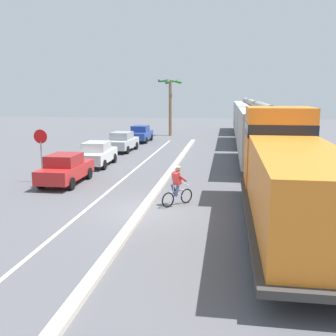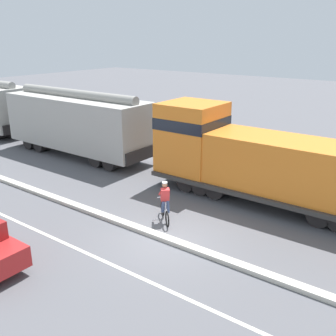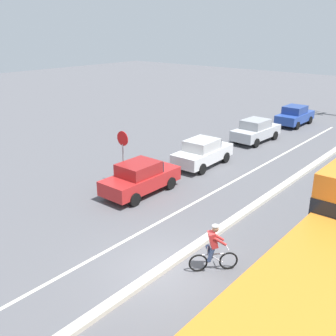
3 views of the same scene
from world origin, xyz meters
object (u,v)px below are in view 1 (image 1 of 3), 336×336
hopper_car_middle (251,122)px  palm_tree_near (170,94)px  stop_sign (41,145)px  parked_car_white (97,154)px  locomotive (289,178)px  cyclist (177,187)px  hopper_car_lead (261,135)px  parked_car_red (66,169)px  parked_car_blue (141,134)px  hopper_car_trailing (246,115)px  parked_car_silver (122,142)px

hopper_car_middle → palm_tree_near: size_ratio=1.65×
stop_sign → parked_car_white: bearing=74.5°
locomotive → cyclist: locomotive is taller
hopper_car_lead → stop_sign: 13.91m
hopper_car_lead → parked_car_red: bearing=-147.1°
hopper_car_lead → parked_car_white: 10.98m
locomotive → parked_car_blue: (-10.74, 23.73, -0.98)m
parked_car_blue → cyclist: size_ratio=2.46×
hopper_car_lead → hopper_car_trailing: 23.20m
parked_car_silver → stop_sign: stop_sign is taller
parked_car_blue → locomotive: bearing=-65.6°
hopper_car_middle → parked_car_red: bearing=-120.1°
parked_car_white → stop_sign: bearing=-105.5°
cyclist → hopper_car_trailing: bearing=82.6°
parked_car_white → parked_car_blue: 13.20m
palm_tree_near → parked_car_red: bearing=-94.8°
hopper_car_trailing → cyclist: bearing=-97.4°
parked_car_red → cyclist: size_ratio=2.45×
parked_car_red → palm_tree_near: 25.08m
hopper_car_middle → parked_car_red: hopper_car_middle is taller
hopper_car_lead → stop_sign: bearing=-151.2°
parked_car_red → stop_sign: stop_sign is taller
parked_car_red → parked_car_white: bearing=90.4°
stop_sign → hopper_car_middle: bearing=56.3°
parked_car_blue → cyclist: cyclist is taller
hopper_car_trailing → cyclist: hopper_car_trailing is taller
hopper_car_trailing → parked_car_red: size_ratio=2.52×
hopper_car_middle → stop_sign: 21.99m
hopper_car_middle → parked_car_white: bearing=-129.2°
parked_car_red → parked_car_blue: 18.51m
hopper_car_lead → hopper_car_trailing: size_ratio=1.00×
hopper_car_middle → parked_car_silver: size_ratio=2.48×
locomotive → parked_car_silver: size_ratio=2.72×
hopper_car_trailing → parked_car_white: hopper_car_trailing is taller
parked_car_blue → parked_car_red: bearing=-90.0°
hopper_car_trailing → parked_car_silver: hopper_car_trailing is taller
locomotive → hopper_car_middle: (-0.00, 23.76, 0.28)m
locomotive → parked_car_blue: bearing=114.4°
parked_car_red → parked_car_white: (-0.03, 5.32, 0.00)m
parked_car_red → parked_car_white: same height
hopper_car_trailing → parked_car_silver: bearing=-120.9°
cyclist → stop_sign: (-7.86, 3.44, 1.21)m
parked_car_white → stop_sign: size_ratio=1.48×
parked_car_red → parked_car_blue: (0.01, 18.51, 0.00)m
parked_car_white → cyclist: size_ratio=2.48×
hopper_car_middle → stop_sign: size_ratio=3.68×
cyclist → stop_sign: stop_sign is taller
palm_tree_near → locomotive: bearing=-73.8°
cyclist → palm_tree_near: bearing=98.8°
hopper_car_trailing → stop_sign: hopper_car_trailing is taller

